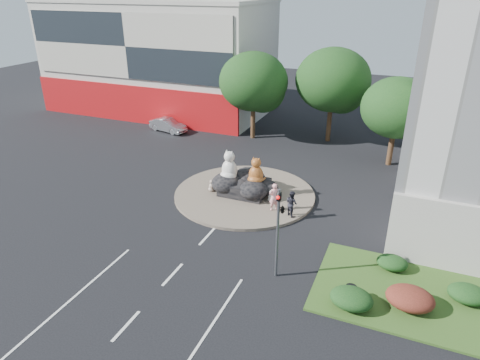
# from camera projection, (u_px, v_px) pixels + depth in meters

# --- Properties ---
(ground) EXTENTS (120.00, 120.00, 0.00)m
(ground) POSITION_uv_depth(u_px,v_px,m) (173.00, 275.00, 22.32)
(ground) COLOR black
(ground) RESTS_ON ground
(roundabout_island) EXTENTS (10.00, 10.00, 0.20)m
(roundabout_island) POSITION_uv_depth(u_px,v_px,m) (245.00, 194.00, 30.66)
(roundabout_island) COLOR brown
(roundabout_island) RESTS_ON ground
(rock_plinth) EXTENTS (3.20, 2.60, 0.90)m
(rock_plinth) POSITION_uv_depth(u_px,v_px,m) (245.00, 187.00, 30.43)
(rock_plinth) COLOR black
(rock_plinth) RESTS_ON roundabout_island
(shophouse_block) EXTENTS (25.20, 12.30, 17.40)m
(shophouse_block) POSITION_uv_depth(u_px,v_px,m) (159.00, 56.00, 49.44)
(shophouse_block) COLOR #BCB5AA
(shophouse_block) RESTS_ON ground
(grass_verge) EXTENTS (10.00, 6.00, 0.12)m
(grass_verge) POSITION_uv_depth(u_px,v_px,m) (420.00, 297.00, 20.61)
(grass_verge) COLOR #2F531B
(grass_verge) RESTS_ON ground
(tree_left) EXTENTS (6.46, 6.46, 8.27)m
(tree_left) POSITION_uv_depth(u_px,v_px,m) (254.00, 84.00, 40.00)
(tree_left) COLOR #382314
(tree_left) RESTS_ON ground
(tree_mid) EXTENTS (6.84, 6.84, 8.76)m
(tree_mid) POSITION_uv_depth(u_px,v_px,m) (334.00, 83.00, 39.10)
(tree_mid) COLOR #382314
(tree_mid) RESTS_ON ground
(tree_right) EXTENTS (5.70, 5.70, 7.30)m
(tree_right) POSITION_uv_depth(u_px,v_px,m) (398.00, 111.00, 34.04)
(tree_right) COLOR #382314
(tree_right) RESTS_ON ground
(hedge_near_green) EXTENTS (2.00, 1.60, 0.90)m
(hedge_near_green) POSITION_uv_depth(u_px,v_px,m) (351.00, 299.00, 19.77)
(hedge_near_green) COLOR black
(hedge_near_green) RESTS_ON grass_verge
(hedge_red) EXTENTS (2.20, 1.76, 0.99)m
(hedge_red) POSITION_uv_depth(u_px,v_px,m) (410.00, 298.00, 19.72)
(hedge_red) COLOR #461C12
(hedge_red) RESTS_ON grass_verge
(hedge_mid_green) EXTENTS (1.80, 1.44, 0.81)m
(hedge_mid_green) POSITION_uv_depth(u_px,v_px,m) (468.00, 294.00, 20.14)
(hedge_mid_green) COLOR black
(hedge_mid_green) RESTS_ON grass_verge
(hedge_back_green) EXTENTS (1.60, 1.28, 0.72)m
(hedge_back_green) POSITION_uv_depth(u_px,v_px,m) (392.00, 263.00, 22.47)
(hedge_back_green) COLOR black
(hedge_back_green) RESTS_ON grass_verge
(traffic_light) EXTENTS (0.44, 1.24, 5.00)m
(traffic_light) POSITION_uv_depth(u_px,v_px,m) (280.00, 215.00, 20.70)
(traffic_light) COLOR #595B60
(traffic_light) RESTS_ON ground
(street_lamp) EXTENTS (2.34, 0.22, 8.06)m
(street_lamp) POSITION_uv_depth(u_px,v_px,m) (455.00, 176.00, 22.64)
(street_lamp) COLOR #595B60
(street_lamp) RESTS_ON ground
(cat_white) EXTENTS (1.58, 1.44, 2.24)m
(cat_white) POSITION_uv_depth(u_px,v_px,m) (229.00, 165.00, 30.07)
(cat_white) COLOR beige
(cat_white) RESTS_ON rock_plinth
(cat_tabby) EXTENTS (1.21, 1.05, 1.98)m
(cat_tabby) POSITION_uv_depth(u_px,v_px,m) (256.00, 170.00, 29.54)
(cat_tabby) COLOR #BD8027
(cat_tabby) RESTS_ON rock_plinth
(kitten_calico) EXTENTS (0.70, 0.69, 0.88)m
(kitten_calico) POSITION_uv_depth(u_px,v_px,m) (212.00, 185.00, 30.73)
(kitten_calico) COLOR silver
(kitten_calico) RESTS_ON roundabout_island
(kitten_white) EXTENTS (0.61, 0.56, 0.86)m
(kitten_white) POSITION_uv_depth(u_px,v_px,m) (272.00, 196.00, 29.25)
(kitten_white) COLOR silver
(kitten_white) RESTS_ON roundabout_island
(pedestrian_pink) EXTENTS (0.81, 0.81, 1.90)m
(pedestrian_pink) POSITION_uv_depth(u_px,v_px,m) (274.00, 197.00, 27.93)
(pedestrian_pink) COLOR pink
(pedestrian_pink) RESTS_ON roundabout_island
(pedestrian_dark) EXTENTS (1.06, 1.02, 1.71)m
(pedestrian_dark) POSITION_uv_depth(u_px,v_px,m) (292.00, 203.00, 27.30)
(pedestrian_dark) COLOR #212129
(pedestrian_dark) RESTS_ON roundabout_island
(parked_car) EXTENTS (4.29, 2.21, 1.35)m
(parked_car) POSITION_uv_depth(u_px,v_px,m) (168.00, 125.00, 43.67)
(parked_car) COLOR #A6A8AE
(parked_car) RESTS_ON ground
(litter_bin) EXTENTS (0.69, 0.69, 0.75)m
(litter_bin) POSITION_uv_depth(u_px,v_px,m) (351.00, 293.00, 20.24)
(litter_bin) COLOR black
(litter_bin) RESTS_ON grass_verge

